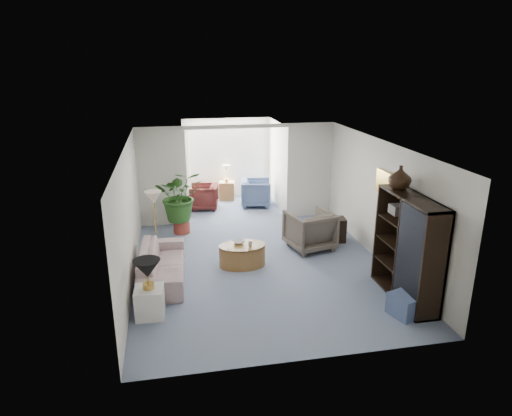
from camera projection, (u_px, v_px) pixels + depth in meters
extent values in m
plane|color=gray|center=(262.00, 269.00, 9.20)|extent=(6.00, 6.00, 0.00)
plane|color=gray|center=(233.00, 207.00, 13.03)|extent=(2.60, 2.60, 0.00)
cube|color=silver|center=(162.00, 177.00, 11.27)|extent=(1.20, 0.12, 2.50)
cube|color=silver|center=(309.00, 171.00, 11.96)|extent=(1.20, 0.12, 2.50)
cube|color=silver|center=(237.00, 127.00, 11.24)|extent=(2.60, 0.12, 0.10)
cube|color=white|center=(227.00, 152.00, 13.60)|extent=(2.20, 0.02, 1.50)
cube|color=white|center=(227.00, 152.00, 13.57)|extent=(2.20, 0.02, 1.50)
cube|color=#C1B09A|center=(384.00, 183.00, 9.03)|extent=(0.04, 0.50, 0.40)
imported|color=beige|center=(162.00, 264.00, 8.71)|extent=(0.91, 2.12, 0.61)
cube|color=white|center=(150.00, 302.00, 7.43)|extent=(0.48, 0.48, 0.50)
cone|color=black|center=(147.00, 269.00, 7.24)|extent=(0.44, 0.44, 0.30)
cone|color=#F3DFC1|center=(153.00, 198.00, 9.61)|extent=(0.36, 0.36, 0.28)
cylinder|color=olive|center=(242.00, 255.00, 9.29)|extent=(1.19, 1.19, 0.45)
imported|color=silver|center=(239.00, 242.00, 9.29)|extent=(0.29, 0.29, 0.06)
imported|color=#BAB2A2|center=(250.00, 244.00, 9.14)|extent=(0.12, 0.12, 0.09)
imported|color=#5E554A|center=(310.00, 230.00, 10.08)|extent=(1.11, 1.13, 0.86)
cube|color=black|center=(335.00, 230.00, 10.53)|extent=(0.51, 0.43, 0.56)
cube|color=black|center=(408.00, 249.00, 7.82)|extent=(0.45, 1.68, 1.86)
imported|color=black|center=(400.00, 177.00, 7.94)|extent=(0.39, 0.39, 0.41)
cube|color=slate|center=(406.00, 305.00, 7.49)|extent=(0.59, 0.59, 0.37)
cylinder|color=#9C392D|center=(182.00, 226.00, 11.08)|extent=(0.40, 0.40, 0.32)
imported|color=#2A581E|center=(180.00, 195.00, 10.84)|extent=(1.13, 0.98, 1.25)
imported|color=slate|center=(256.00, 193.00, 13.09)|extent=(0.97, 0.95, 0.77)
imported|color=#511C1C|center=(204.00, 197.00, 12.82)|extent=(0.88, 0.86, 0.70)
cube|color=olive|center=(227.00, 191.00, 13.68)|extent=(0.50, 0.42, 0.55)
cube|color=#2A2421|center=(423.00, 224.00, 7.21)|extent=(0.30, 0.26, 0.16)
cube|color=#575452|center=(399.00, 209.00, 7.92)|extent=(0.30, 0.26, 0.16)
cube|color=#4B4945|center=(413.00, 246.00, 7.54)|extent=(0.30, 0.26, 0.16)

